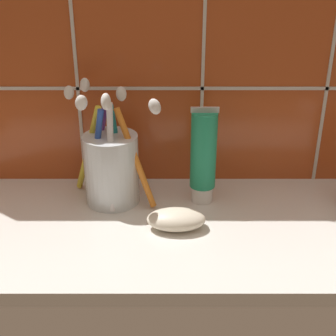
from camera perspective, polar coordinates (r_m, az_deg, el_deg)
The scene contains 5 objects.
sink_counter at distance 66.62cm, azimuth 2.66°, elevation -7.55°, with size 76.09×28.95×2.00cm, color silver.
tile_wall_backsplash at distance 71.90cm, azimuth 2.47°, elevation 14.12°, with size 86.09×1.72×46.19cm.
toothbrush_cup at distance 69.65cm, azimuth -7.22°, elevation 0.35°, with size 15.44×11.30×18.20cm.
toothpaste_tube at distance 68.65cm, azimuth 4.07°, elevation 1.47°, with size 4.01×3.82×14.90cm.
soap_bar at distance 64.36cm, azimuth 0.76°, elevation -6.28°, with size 8.09×4.65×2.83cm, color silver.
Camera 1 is at (-3.34, -55.65, 37.46)cm, focal length 50.00 mm.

